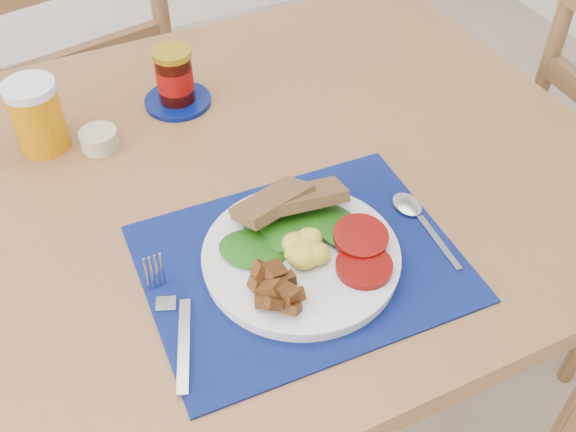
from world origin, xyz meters
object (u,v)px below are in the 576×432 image
object	(u,v)px
juice_glass	(38,118)
jam_on_saucer	(175,81)
breakfast_plate	(299,256)
chair_far	(77,91)

from	to	relation	value
juice_glass	jam_on_saucer	bearing A→B (deg)	5.18
breakfast_plate	juice_glass	world-z (taller)	juice_glass
breakfast_plate	jam_on_saucer	distance (m)	0.43
breakfast_plate	jam_on_saucer	world-z (taller)	jam_on_saucer
chair_far	juice_glass	world-z (taller)	chair_far
chair_far	jam_on_saucer	distance (m)	0.47
breakfast_plate	juice_glass	bearing A→B (deg)	115.52
chair_far	jam_on_saucer	bearing A→B (deg)	96.26
chair_far	breakfast_plate	size ratio (longest dim) A/B	4.34
juice_glass	jam_on_saucer	world-z (taller)	juice_glass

